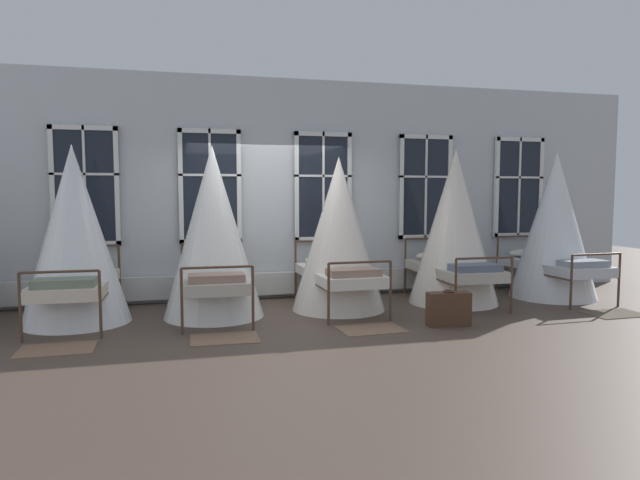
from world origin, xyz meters
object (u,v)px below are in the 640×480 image
(cot_second, at_px, (75,238))
(cot_fifth, at_px, (454,229))
(cot_fourth, at_px, (339,236))
(cot_sixth, at_px, (554,228))
(suitcase_dark, at_px, (448,309))
(cot_third, at_px, (213,235))

(cot_second, bearing_deg, cot_fifth, -88.65)
(cot_fifth, bearing_deg, cot_second, 91.34)
(cot_fifth, bearing_deg, cot_fourth, 91.97)
(cot_sixth, bearing_deg, suitcase_dark, 116.53)
(cot_third, bearing_deg, cot_fourth, -87.93)
(cot_fourth, xyz_separation_m, suitcase_dark, (1.09, -1.37, -0.87))
(cot_second, distance_m, cot_fourth, 3.62)
(cot_second, xyz_separation_m, cot_third, (1.80, -0.06, 0.01))
(cot_third, bearing_deg, suitcase_dark, -113.66)
(cot_second, relative_size, cot_fourth, 1.05)
(cot_third, height_order, suitcase_dark, cot_third)
(cot_fourth, relative_size, cot_sixth, 0.94)
(cot_fourth, xyz_separation_m, cot_sixth, (3.71, 0.04, 0.07))
(cot_fourth, xyz_separation_m, cot_fifth, (1.89, 0.02, 0.07))
(cot_fourth, bearing_deg, cot_second, 88.36)
(cot_fourth, bearing_deg, suitcase_dark, -142.72)
(cot_second, relative_size, cot_sixth, 0.98)
(cot_fourth, relative_size, cot_fifth, 0.94)
(cot_third, xyz_separation_m, cot_sixth, (5.54, 0.08, 0.01))
(suitcase_dark, bearing_deg, cot_sixth, 32.42)
(cot_fifth, relative_size, suitcase_dark, 4.20)
(cot_fourth, height_order, cot_fifth, cot_fifth)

